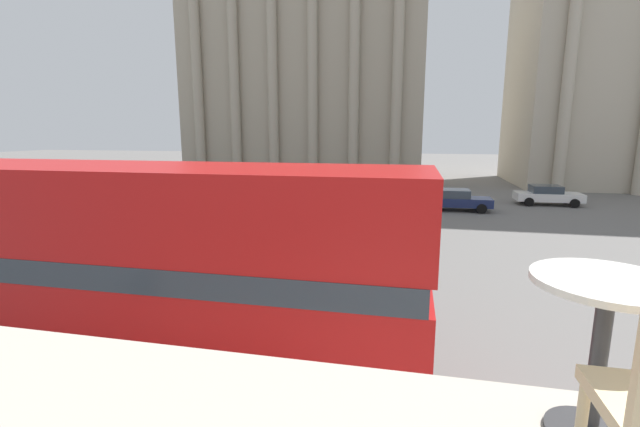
{
  "coord_description": "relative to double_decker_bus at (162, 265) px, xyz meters",
  "views": [
    {
      "loc": [
        0.44,
        -2.24,
        4.95
      ],
      "look_at": [
        -3.32,
        15.36,
        1.5
      ],
      "focal_mm": 24.0,
      "sensor_mm": 36.0,
      "label": 1
    }
  ],
  "objects": [
    {
      "name": "double_decker_bus",
      "position": [
        0.0,
        0.0,
        0.0
      ],
      "size": [
        10.12,
        2.75,
        4.33
      ],
      "rotation": [
        0.0,
        0.0,
        0.12
      ],
      "color": "black",
      "rests_on": "ground_plane"
    },
    {
      "name": "cafe_dining_table",
      "position": [
        5.45,
        -5.22,
        1.74
      ],
      "size": [
        0.6,
        0.6,
        0.73
      ],
      "color": "#2D2D30",
      "rests_on": "cafe_floor_slab"
    },
    {
      "name": "plaza_building_left",
      "position": [
        -5.96,
        38.62,
        7.75
      ],
      "size": [
        23.48,
        16.04,
        20.34
      ],
      "color": "#A39984",
      "rests_on": "ground_plane"
    },
    {
      "name": "traffic_light_near",
      "position": [
        4.01,
        5.06,
        0.09
      ],
      "size": [
        0.42,
        0.24,
        3.85
      ],
      "color": "black",
      "rests_on": "ground_plane"
    },
    {
      "name": "traffic_light_mid",
      "position": [
        2.66,
        13.95,
        -0.26
      ],
      "size": [
        0.42,
        0.24,
        3.28
      ],
      "color": "black",
      "rests_on": "ground_plane"
    },
    {
      "name": "car_white",
      "position": [
        13.85,
        24.5,
        -1.72
      ],
      "size": [
        4.2,
        1.93,
        1.35
      ],
      "rotation": [
        0.0,
        0.0,
        3.21
      ],
      "color": "black",
      "rests_on": "ground_plane"
    },
    {
      "name": "car_navy",
      "position": [
        7.51,
        21.05,
        -1.72
      ],
      "size": [
        4.2,
        1.93,
        1.35
      ],
      "rotation": [
        0.0,
        0.0,
        6.1
      ],
      "color": "black",
      "rests_on": "ground_plane"
    },
    {
      "name": "pedestrian_olive",
      "position": [
        4.37,
        17.38,
        -1.47
      ],
      "size": [
        0.32,
        0.32,
        1.66
      ],
      "rotation": [
        0.0,
        0.0,
        1.6
      ],
      "color": "#282B33",
      "rests_on": "ground_plane"
    },
    {
      "name": "pedestrian_white",
      "position": [
        0.22,
        12.2,
        -1.5
      ],
      "size": [
        0.32,
        0.32,
        1.61
      ],
      "rotation": [
        0.0,
        0.0,
        0.48
      ],
      "color": "#282B33",
      "rests_on": "ground_plane"
    }
  ]
}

